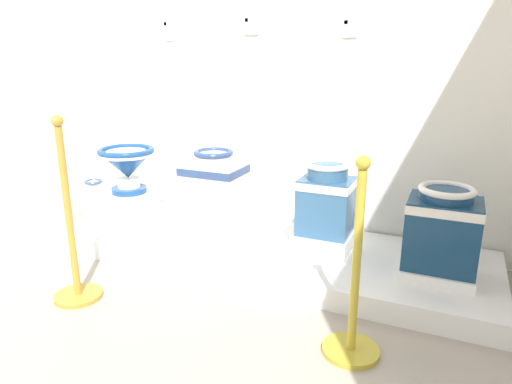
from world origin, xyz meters
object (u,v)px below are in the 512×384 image
object	(u,v)px
plinth_block_rightmost	(324,240)
antique_toilet_central_ornate	(443,226)
plinth_block_squat_floral	(131,208)
antique_toilet_squat_floral	(127,163)
antique_toilet_rightmost	(326,197)
stanchion_post_near_left	(73,249)
plinth_block_central_ornate	(437,270)
plinth_block_tall_cobalt	(215,223)
info_placard_second	(251,25)
info_placard_first	(169,30)
decorative_vase_spare	(96,205)
stanchion_post_near_right	(354,303)
info_placard_third	(350,28)
antique_toilet_tall_cobalt	(214,181)

from	to	relation	value
plinth_block_rightmost	antique_toilet_central_ornate	world-z (taller)	antique_toilet_central_ornate
plinth_block_squat_floral	antique_toilet_squat_floral	world-z (taller)	antique_toilet_squat_floral
antique_toilet_rightmost	stanchion_post_near_left	world-z (taller)	stanchion_post_near_left
plinth_block_central_ornate	antique_toilet_central_ornate	bearing A→B (deg)	90.00
plinth_block_squat_floral	antique_toilet_squat_floral	size ratio (longest dim) A/B	0.82
stanchion_post_near_left	plinth_block_squat_floral	bearing A→B (deg)	108.30
antique_toilet_rightmost	antique_toilet_central_ornate	size ratio (longest dim) A/B	1.01
plinth_block_tall_cobalt	info_placard_second	bearing A→B (deg)	85.75
antique_toilet_squat_floral	info_placard_first	world-z (taller)	info_placard_first
antique_toilet_central_ornate	info_placard_first	distance (m)	2.45
plinth_block_tall_cobalt	antique_toilet_central_ornate	bearing A→B (deg)	-0.91
antique_toilet_central_ornate	info_placard_first	xyz separation A→B (m)	(-2.12, 0.55, 1.10)
antique_toilet_squat_floral	decorative_vase_spare	bearing A→B (deg)	162.97
plinth_block_rightmost	decorative_vase_spare	world-z (taller)	decorative_vase_spare
antique_toilet_squat_floral	antique_toilet_central_ornate	world-z (taller)	antique_toilet_squat_floral
antique_toilet_rightmost	stanchion_post_near_right	size ratio (longest dim) A/B	0.50
antique_toilet_squat_floral	plinth_block_central_ornate	xyz separation A→B (m)	(2.16, 0.02, -0.43)
decorative_vase_spare	antique_toilet_central_ornate	bearing A→B (deg)	-2.86
plinth_block_rightmost	info_placard_second	xyz separation A→B (m)	(-0.72, 0.43, 1.37)
plinth_block_tall_cobalt	decorative_vase_spare	xyz separation A→B (m)	(-1.18, 0.11, -0.06)
plinth_block_tall_cobalt	info_placard_third	distance (m)	1.59
antique_toilet_squat_floral	info_placard_first	bearing A→B (deg)	86.34
decorative_vase_spare	info_placard_second	bearing A→B (deg)	18.72
plinth_block_tall_cobalt	info_placard_third	world-z (taller)	info_placard_third
antique_toilet_squat_floral	antique_toilet_tall_cobalt	world-z (taller)	antique_toilet_tall_cobalt
antique_toilet_tall_cobalt	decorative_vase_spare	size ratio (longest dim) A/B	1.10
plinth_block_squat_floral	info_placard_third	xyz separation A→B (m)	(1.45, 0.56, 1.27)
decorative_vase_spare	stanchion_post_near_right	distance (m)	2.47
info_placard_second	antique_toilet_rightmost	bearing A→B (deg)	-30.64
antique_toilet_tall_cobalt	info_placard_second	world-z (taller)	info_placard_second
antique_toilet_central_ornate	stanchion_post_near_left	bearing A→B (deg)	-155.49
antique_toilet_squat_floral	decorative_vase_spare	distance (m)	0.67
antique_toilet_tall_cobalt	info_placard_first	xyz separation A→B (m)	(-0.66, 0.52, 1.01)
decorative_vase_spare	stanchion_post_near_left	xyz separation A→B (m)	(0.76, -0.99, 0.14)
antique_toilet_tall_cobalt	stanchion_post_near_left	bearing A→B (deg)	-115.54
info_placard_second	decorative_vase_spare	size ratio (longest dim) A/B	0.33
antique_toilet_rightmost	decorative_vase_spare	world-z (taller)	antique_toilet_rightmost
plinth_block_central_ornate	antique_toilet_tall_cobalt	bearing A→B (deg)	179.09
antique_toilet_squat_floral	stanchion_post_near_right	xyz separation A→B (m)	(1.83, -0.71, -0.33)
decorative_vase_spare	stanchion_post_near_left	size ratio (longest dim) A/B	0.36
plinth_block_squat_floral	plinth_block_central_ornate	world-z (taller)	plinth_block_squat_floral
antique_toilet_tall_cobalt	plinth_block_central_ornate	xyz separation A→B (m)	(1.46, -0.02, -0.36)
antique_toilet_rightmost	info_placard_second	size ratio (longest dim) A/B	3.70
antique_toilet_tall_cobalt	plinth_block_central_ornate	bearing A→B (deg)	-0.91
info_placard_first	decorative_vase_spare	world-z (taller)	info_placard_first
plinth_block_tall_cobalt	stanchion_post_near_left	distance (m)	0.98
plinth_block_tall_cobalt	antique_toilet_tall_cobalt	distance (m)	0.30
info_placard_third	antique_toilet_squat_floral	bearing A→B (deg)	-158.81
plinth_block_central_ornate	antique_toilet_rightmost	bearing A→B (deg)	170.25
plinth_block_squat_floral	stanchion_post_near_left	xyz separation A→B (m)	(0.28, -0.84, 0.05)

